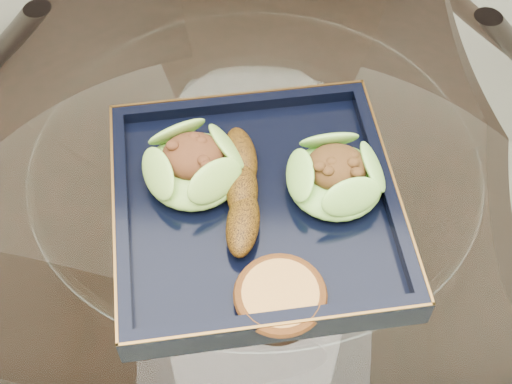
{
  "coord_description": "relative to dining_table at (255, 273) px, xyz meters",
  "views": [
    {
      "loc": [
        0.01,
        -0.42,
        1.34
      ],
      "look_at": [
        0.0,
        -0.03,
        0.8
      ],
      "focal_mm": 50.0,
      "sensor_mm": 36.0,
      "label": 1
    }
  ],
  "objects": [
    {
      "name": "crumb_patty",
      "position": [
        0.03,
        -0.13,
        0.19
      ],
      "size": [
        0.09,
        0.09,
        0.01
      ],
      "primitive_type": "cylinder",
      "rotation": [
        0.0,
        0.0,
        -0.25
      ],
      "color": "#CB8A43",
      "rests_on": "navy_plate"
    },
    {
      "name": "lettuce_wrap_left",
      "position": [
        -0.06,
        0.0,
        0.2
      ],
      "size": [
        0.11,
        0.11,
        0.03
      ],
      "primitive_type": "ellipsoid",
      "rotation": [
        0.0,
        0.0,
        0.17
      ],
      "color": "#4E8B28",
      "rests_on": "navy_plate"
    },
    {
      "name": "navy_plate",
      "position": [
        0.0,
        -0.03,
        0.17
      ],
      "size": [
        0.31,
        0.31,
        0.02
      ],
      "primitive_type": "cube",
      "rotation": [
        0.0,
        0.0,
        0.17
      ],
      "color": "black",
      "rests_on": "dining_table"
    },
    {
      "name": "dining_table",
      "position": [
        0.0,
        0.0,
        0.0
      ],
      "size": [
        1.13,
        1.13,
        0.77
      ],
      "color": "white",
      "rests_on": "ground"
    },
    {
      "name": "roasted_plantain",
      "position": [
        -0.01,
        -0.02,
        0.2
      ],
      "size": [
        0.04,
        0.15,
        0.03
      ],
      "primitive_type": "ellipsoid",
      "rotation": [
        0.0,
        0.0,
        1.63
      ],
      "color": "#593609",
      "rests_on": "navy_plate"
    },
    {
      "name": "lettuce_wrap_right",
      "position": [
        0.08,
        -0.01,
        0.2
      ],
      "size": [
        0.11,
        0.11,
        0.03
      ],
      "primitive_type": "ellipsoid",
      "rotation": [
        0.0,
        0.0,
        -0.17
      ],
      "color": "#55942B",
      "rests_on": "navy_plate"
    },
    {
      "name": "dining_chair",
      "position": [
        -0.02,
        0.4,
        -0.01
      ],
      "size": [
        0.5,
        0.5,
        1.06
      ],
      "rotation": [
        0.0,
        0.0,
        -0.1
      ],
      "color": "black",
      "rests_on": "ground"
    }
  ]
}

